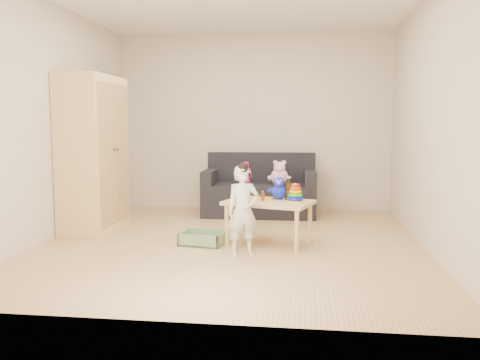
# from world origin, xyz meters

# --- Properties ---
(room) EXTENTS (4.50, 4.50, 4.50)m
(room) POSITION_xyz_m (0.00, 0.00, 1.30)
(room) COLOR tan
(room) RESTS_ON ground
(wardrobe) EXTENTS (0.51, 1.02, 1.83)m
(wardrobe) POSITION_xyz_m (-1.74, 0.45, 0.92)
(wardrobe) COLOR #EEC682
(wardrobe) RESTS_ON ground
(sofa) EXTENTS (1.56, 0.80, 0.44)m
(sofa) POSITION_xyz_m (0.14, 1.69, 0.22)
(sofa) COLOR black
(sofa) RESTS_ON ground
(play_table) EXTENTS (1.01, 0.79, 0.46)m
(play_table) POSITION_xyz_m (0.39, -0.03, 0.23)
(play_table) COLOR tan
(play_table) RESTS_ON ground
(storage_bin) EXTENTS (0.50, 0.40, 0.14)m
(storage_bin) POSITION_xyz_m (-0.30, -0.14, 0.07)
(storage_bin) COLOR gray
(storage_bin) RESTS_ON ground
(toddler) EXTENTS (0.37, 0.31, 0.85)m
(toddler) POSITION_xyz_m (0.18, -0.52, 0.43)
(toddler) COLOR silver
(toddler) RESTS_ON ground
(pink_bear) EXTENTS (0.27, 0.24, 0.29)m
(pink_bear) POSITION_xyz_m (0.42, 1.62, 0.58)
(pink_bear) COLOR #FFBBE0
(pink_bear) RESTS_ON sofa
(doll) EXTENTS (0.16, 0.11, 0.32)m
(doll) POSITION_xyz_m (-0.04, 1.60, 0.59)
(doll) COLOR #C4245C
(doll) RESTS_ON sofa
(ring_stacker) EXTENTS (0.17, 0.17, 0.19)m
(ring_stacker) POSITION_xyz_m (0.67, -0.07, 0.54)
(ring_stacker) COLOR #CBE10B
(ring_stacker) RESTS_ON play_table
(brown_bottle) EXTENTS (0.08, 0.08, 0.22)m
(brown_bottle) POSITION_xyz_m (0.60, 0.11, 0.56)
(brown_bottle) COLOR black
(brown_bottle) RESTS_ON play_table
(blue_plush) EXTENTS (0.25, 0.22, 0.24)m
(blue_plush) POSITION_xyz_m (0.49, 0.11, 0.59)
(blue_plush) COLOR #1626C9
(blue_plush) RESTS_ON play_table
(wooden_figure) EXTENTS (0.05, 0.04, 0.11)m
(wooden_figure) POSITION_xyz_m (0.33, -0.05, 0.52)
(wooden_figure) COLOR brown
(wooden_figure) RESTS_ON play_table
(yellow_book) EXTENTS (0.20, 0.20, 0.01)m
(yellow_book) POSITION_xyz_m (0.34, 0.10, 0.47)
(yellow_book) COLOR #FFA81A
(yellow_book) RESTS_ON play_table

